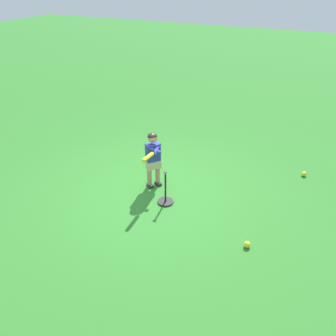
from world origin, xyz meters
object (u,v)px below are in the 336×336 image
Objects in this scene: play_ball_center_lawn at (304,174)px; batting_tee at (165,198)px; child_batter at (153,156)px; play_ball_behind_batter at (247,244)px.

play_ball_center_lawn is 2.90m from batting_tee.
play_ball_center_lawn is 0.16× the size of batting_tee.
child_batter is at bearing -132.32° from batting_tee.
play_ball_center_lawn is at bearing 132.47° from batting_tee.
play_ball_behind_batter is 1.67m from batting_tee.
child_batter reaches higher than play_ball_center_lawn.
batting_tee reaches higher than play_ball_center_lawn.
play_ball_behind_batter is (0.91, 2.01, -0.60)m from child_batter.
child_batter is 1.74× the size of batting_tee.
batting_tee is (1.96, -2.14, 0.06)m from play_ball_center_lawn.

